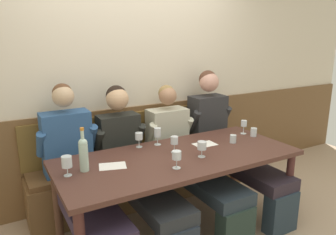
{
  "coord_description": "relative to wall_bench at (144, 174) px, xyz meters",
  "views": [
    {
      "loc": [
        -1.37,
        -2.1,
        1.75
      ],
      "look_at": [
        0.07,
        0.44,
        0.99
      ],
      "focal_mm": 34.55,
      "sensor_mm": 36.0,
      "label": 1
    }
  ],
  "objects": [
    {
      "name": "room_wall_back",
      "position": [
        0.0,
        0.26,
        1.12
      ],
      "size": [
        6.8,
        0.08,
        2.8
      ],
      "primitive_type": "cube",
      "color": "beige",
      "rests_on": "ground"
    },
    {
      "name": "wall_bench",
      "position": [
        0.0,
        0.0,
        0.0
      ],
      "size": [
        2.38,
        0.42,
        0.94
      ],
      "color": "brown",
      "rests_on": "ground"
    },
    {
      "name": "wine_glass_right_end",
      "position": [
        -0.21,
        -0.35,
        0.56
      ],
      "size": [
        0.07,
        0.07,
        0.14
      ],
      "color": "silver",
      "rests_on": "dining_table"
    },
    {
      "name": "tasting_sheet_left_guest",
      "position": [
        0.36,
        -0.59,
        0.46
      ],
      "size": [
        0.21,
        0.15,
        0.0
      ],
      "primitive_type": "cube",
      "rotation": [
        0.0,
        0.0,
        -0.0
      ],
      "color": "white",
      "rests_on": "dining_table"
    },
    {
      "name": "wood_wainscot_panel",
      "position": [
        0.0,
        0.21,
        0.21
      ],
      "size": [
        6.8,
        0.03,
        0.99
      ],
      "primitive_type": "cube",
      "color": "brown",
      "rests_on": "ground"
    },
    {
      "name": "wine_bottle_green_tall",
      "position": [
        -0.8,
        -0.63,
        0.6
      ],
      "size": [
        0.07,
        0.07,
        0.34
      ],
      "color": "#B2CDBA",
      "rests_on": "dining_table"
    },
    {
      "name": "person_center_left_seat",
      "position": [
        0.81,
        -0.35,
        0.38
      ],
      "size": [
        0.51,
        1.33,
        1.36
      ],
      "color": "#263541",
      "rests_on": "ground"
    },
    {
      "name": "wine_glass_by_bottle",
      "position": [
        0.91,
        -0.51,
        0.56
      ],
      "size": [
        0.06,
        0.06,
        0.14
      ],
      "color": "silver",
      "rests_on": "dining_table"
    },
    {
      "name": "wine_glass_center_front",
      "position": [
        -0.93,
        -0.66,
        0.56
      ],
      "size": [
        0.08,
        0.08,
        0.15
      ],
      "color": "silver",
      "rests_on": "dining_table"
    },
    {
      "name": "person_center_right_seat",
      "position": [
        0.27,
        -0.39,
        0.31
      ],
      "size": [
        0.52,
        1.33,
        1.23
      ],
      "color": "#24352F",
      "rests_on": "ground"
    },
    {
      "name": "wine_glass_center_rear",
      "position": [
        -0.03,
        -0.37,
        0.57
      ],
      "size": [
        0.07,
        0.07,
        0.16
      ],
      "color": "silver",
      "rests_on": "dining_table"
    },
    {
      "name": "wine_glass_left_end",
      "position": [
        0.15,
        -0.83,
        0.55
      ],
      "size": [
        0.08,
        0.08,
        0.14
      ],
      "color": "silver",
      "rests_on": "dining_table"
    },
    {
      "name": "tasting_sheet_right_guest",
      "position": [
        -0.58,
        -0.65,
        0.46
      ],
      "size": [
        0.24,
        0.2,
        0.0
      ],
      "primitive_type": "cube",
      "rotation": [
        0.0,
        0.0,
        -0.29
      ],
      "color": "white",
      "rests_on": "dining_table"
    },
    {
      "name": "wine_glass_near_bucket",
      "position": [
        -0.16,
        -0.93,
        0.56
      ],
      "size": [
        0.07,
        0.07,
        0.14
      ],
      "color": "silver",
      "rests_on": "dining_table"
    },
    {
      "name": "wine_glass_mid_right",
      "position": [
        -0.0,
        -0.63,
        0.56
      ],
      "size": [
        0.07,
        0.07,
        0.15
      ],
      "color": "silver",
      "rests_on": "dining_table"
    },
    {
      "name": "person_right_seat",
      "position": [
        -0.28,
        -0.38,
        0.34
      ],
      "size": [
        0.51,
        1.33,
        1.27
      ],
      "color": "#262E3A",
      "rests_on": "ground"
    },
    {
      "name": "person_left_seat",
      "position": [
        -0.79,
        -0.37,
        0.35
      ],
      "size": [
        0.53,
        1.33,
        1.33
      ],
      "color": "#36263B",
      "rests_on": "ground"
    },
    {
      "name": "water_tumbler_left",
      "position": [
        0.94,
        -0.62,
        0.5
      ],
      "size": [
        0.06,
        0.06,
        0.09
      ],
      "primitive_type": "cylinder",
      "color": "silver",
      "rests_on": "dining_table"
    },
    {
      "name": "dining_table",
      "position": [
        0.0,
        -0.71,
        0.38
      ],
      "size": [
        2.08,
        0.9,
        0.74
      ],
      "color": "#4C2C23",
      "rests_on": "ground"
    },
    {
      "name": "water_tumbler_right",
      "position": [
        0.62,
        -0.68,
        0.5
      ],
      "size": [
        0.06,
        0.06,
        0.08
      ],
      "primitive_type": "cylinder",
      "color": "silver",
      "rests_on": "dining_table"
    }
  ]
}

